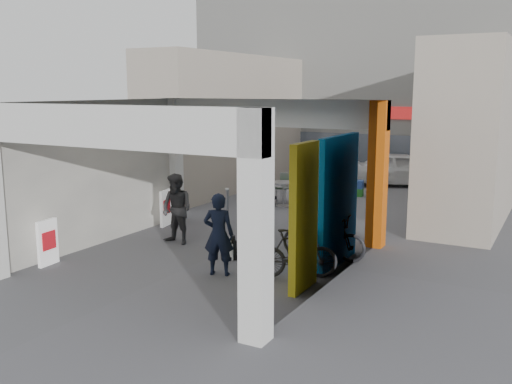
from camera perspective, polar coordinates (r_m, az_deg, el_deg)
The scene contains 21 objects.
ground at distance 13.60m, azimuth -2.99°, elevation -5.78°, with size 90.00×90.00×0.00m, color #515156.
arcade_canopy at distance 12.18m, azimuth -2.96°, elevation 3.39°, with size 6.40×6.45×6.40m.
far_building at distance 26.03m, azimuth 13.63°, elevation 10.51°, with size 18.00×4.08×8.00m.
plaza_bldg_left at distance 21.85m, azimuth -2.74°, elevation 6.97°, with size 2.00×9.00×5.00m, color #AC9F8E.
plaza_bldg_right at distance 18.80m, azimuth 21.48°, elevation 5.73°, with size 2.00×9.00×5.00m, color #AC9F8E.
bollard_left at distance 16.37m, azimuth -2.89°, elevation -1.32°, with size 0.09×0.09×0.94m, color gray.
bollard_center at distance 15.73m, azimuth 1.53°, elevation -1.94°, with size 0.09×0.09×0.86m, color gray.
bollard_right at distance 14.77m, azimuth 7.41°, elevation -2.62°, with size 0.09×0.09×0.97m, color gray.
advert_board_near at distance 13.10m, azimuth -20.11°, elevation -4.74°, with size 0.14×0.55×1.00m.
advert_board_far at distance 16.01m, azimuth -9.02°, elevation -1.57°, with size 0.19×0.56×1.00m.
cafe_set at distance 18.80m, azimuth 2.83°, elevation -0.20°, with size 1.60×1.29×0.97m.
produce_stand at distance 18.80m, azimuth 0.27°, elevation -0.38°, with size 1.07×0.58×0.71m.
crate_stack at distance 20.55m, azimuth 10.02°, elevation 0.38°, with size 0.49×0.41×0.56m.
border_collie at distance 12.80m, azimuth -2.31°, elevation -5.73°, with size 0.22×0.42×0.58m.
man_with_dog at distance 11.61m, azimuth -3.76°, elevation -4.24°, with size 0.62×0.41×1.70m, color black.
man_back_turned at distance 14.04m, azimuth -7.93°, elevation -1.71°, with size 0.84×0.66×1.73m, color #373739.
man_elderly at distance 14.65m, azimuth 5.70°, elevation -1.72°, with size 0.71×0.46×1.45m, color #5B74B1.
man_crates at distance 20.53m, azimuth 6.31°, elevation 2.36°, with size 1.12×0.46×1.91m, color black.
bicycle_front at distance 12.82m, azimuth 6.78°, elevation -4.50°, with size 0.67×1.92×1.01m, color black.
bicycle_rear at distance 11.50m, azimuth 3.98°, elevation -6.16°, with size 0.48×1.69×1.02m, color black.
white_van at distance 23.12m, azimuth 14.39°, elevation 2.27°, with size 1.57×3.90×1.33m, color white.
Camera 1 is at (6.90, -11.10, 3.76)m, focal length 40.00 mm.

